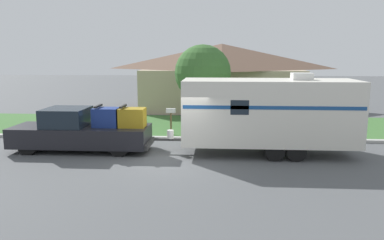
{
  "coord_description": "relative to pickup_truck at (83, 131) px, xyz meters",
  "views": [
    {
      "loc": [
        1.58,
        -14.01,
        4.12
      ],
      "look_at": [
        0.52,
        1.4,
        1.4
      ],
      "focal_mm": 35.0,
      "sensor_mm": 36.0,
      "label": 1
    }
  ],
  "objects": [
    {
      "name": "curb_strip",
      "position": [
        4.21,
        2.35,
        -0.8
      ],
      "size": [
        80.0,
        0.3,
        0.14
      ],
      "color": "#ADADA8",
      "rests_on": "ground_plane"
    },
    {
      "name": "tree_in_yard",
      "position": [
        4.93,
        5.66,
        2.22
      ],
      "size": [
        3.16,
        3.16,
        4.67
      ],
      "color": "brown",
      "rests_on": "ground_plane"
    },
    {
      "name": "pickup_truck",
      "position": [
        0.0,
        0.0,
        0.0
      ],
      "size": [
        5.96,
        1.98,
        1.99
      ],
      "color": "black",
      "rests_on": "ground_plane"
    },
    {
      "name": "lawn_strip",
      "position": [
        4.21,
        6.0,
        -0.85
      ],
      "size": [
        80.0,
        7.0,
        0.03
      ],
      "color": "#3D6B33",
      "rests_on": "ground_plane"
    },
    {
      "name": "mailbox",
      "position": [
        3.39,
        3.48,
        0.19
      ],
      "size": [
        0.48,
        0.2,
        1.38
      ],
      "color": "brown",
      "rests_on": "ground_plane"
    },
    {
      "name": "travel_trailer",
      "position": [
        7.9,
        -0.0,
        0.92
      ],
      "size": [
        8.31,
        2.48,
        3.38
      ],
      "color": "black",
      "rests_on": "ground_plane"
    },
    {
      "name": "house_across_street",
      "position": [
        6.05,
        13.84,
        1.68
      ],
      "size": [
        12.47,
        8.54,
        4.92
      ],
      "color": "tan",
      "rests_on": "ground_plane"
    },
    {
      "name": "ground_plane",
      "position": [
        4.21,
        -1.4,
        -0.87
      ],
      "size": [
        120.0,
        120.0,
        0.0
      ],
      "primitive_type": "plane",
      "color": "#515456"
    }
  ]
}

